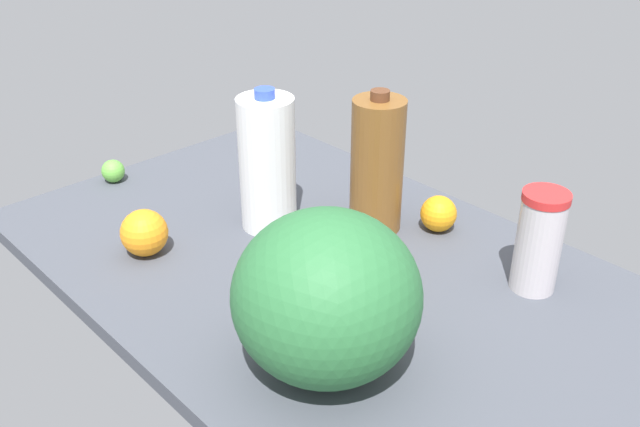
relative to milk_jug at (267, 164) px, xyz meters
The scene contains 9 objects.
countertop 22.38cm from the milk_jug, behind, with size 120.00×76.00×3.00cm, color #43464F.
milk_jug is the anchor object (origin of this frame).
chocolate_milk_jug 20.66cm from the milk_jug, 135.18° to the right, with size 10.02×10.02×27.83cm.
watermelon 42.93cm from the milk_jug, 151.51° to the left, with size 26.59×26.59×24.59cm, color #2A6A38.
tumbler_cup 50.95cm from the milk_jug, 158.10° to the right, with size 7.79×7.79×18.03cm.
lemon_beside_bowl 29.64cm from the milk_jug, behind, with size 6.85×6.85×6.85cm, color yellow.
orange_near_front 25.95cm from the milk_jug, 72.79° to the left, with size 8.65×8.65×8.65cm, color orange.
orange_far_back 34.20cm from the milk_jug, 136.66° to the right, with size 7.04×7.04×7.04cm, color orange.
lime_by_jug 41.63cm from the milk_jug, 18.57° to the left, with size 5.02×5.02×5.02cm, color #61B03F.
Camera 1 is at (-78.95, 73.92, 72.85)cm, focal length 40.00 mm.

